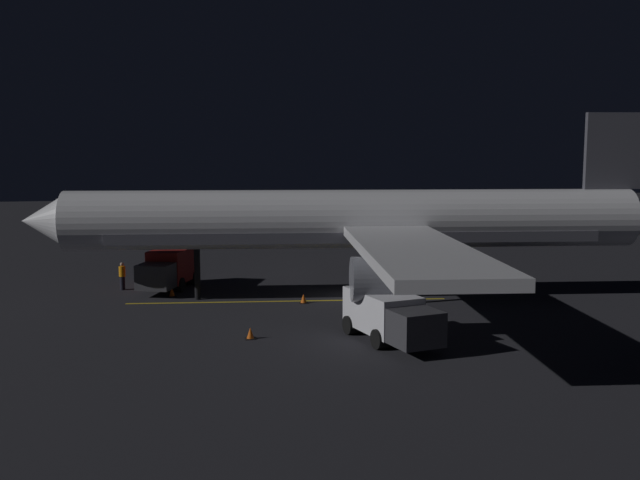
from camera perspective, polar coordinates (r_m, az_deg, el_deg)
The scene contains 9 objects.
ground_plane at distance 43.40m, azimuth 2.59°, elevation -4.65°, with size 180.00×180.00×0.20m, color black.
apron_guide_stripe at distance 42.27m, azimuth -2.57°, elevation -4.83°, with size 0.24×18.54×0.01m, color gold.
airliner at distance 42.78m, azimuth 3.47°, elevation 1.40°, with size 37.80×39.41×10.94m.
baggage_truck at distance 46.51m, azimuth -11.80°, elevation -2.29°, with size 5.87×3.98×2.50m.
catering_truck at distance 33.25m, azimuth 5.47°, elevation -6.08°, with size 6.17×3.30×2.23m.
ground_crew_worker at distance 47.12m, azimuth -15.30°, elevation -2.74°, with size 0.40×0.40×1.74m.
traffic_cone_near_left at distance 34.11m, azimuth -5.51°, elevation -7.34°, with size 0.50×0.50×0.55m.
traffic_cone_near_right at distance 41.68m, azimuth -1.30°, elevation -4.65°, with size 0.50×0.50×0.55m.
traffic_cone_under_wing at distance 44.43m, azimuth -11.58°, elevation -4.05°, with size 0.50×0.50×0.55m.
Camera 1 is at (-41.08, 10.86, 8.75)m, focal length 40.66 mm.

